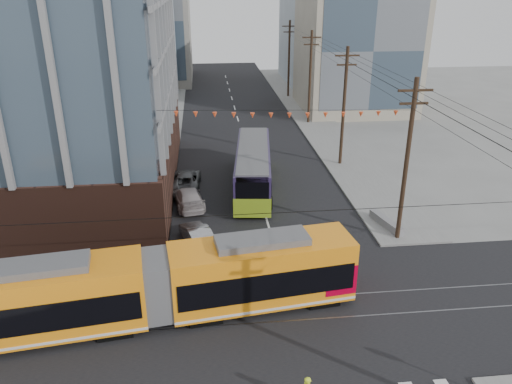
# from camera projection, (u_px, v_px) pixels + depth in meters

# --- Properties ---
(ground) EXTENTS (160.00, 160.00, 0.00)m
(ground) POSITION_uv_depth(u_px,v_px,m) (307.00, 361.00, 23.26)
(ground) COLOR slate
(bg_bldg_nw_near) EXTENTS (18.00, 16.00, 18.00)m
(bg_bldg_nw_near) POSITION_uv_depth(u_px,v_px,m) (104.00, 40.00, 65.57)
(bg_bldg_nw_near) COLOR #8C99A5
(bg_bldg_nw_near) RESTS_ON ground
(bg_bldg_ne_near) EXTENTS (14.00, 14.00, 16.00)m
(bg_bldg_ne_near) POSITION_uv_depth(u_px,v_px,m) (356.00, 48.00, 65.56)
(bg_bldg_ne_near) COLOR gray
(bg_bldg_ne_near) RESTS_ON ground
(bg_bldg_nw_far) EXTENTS (16.00, 18.00, 20.00)m
(bg_bldg_nw_far) POSITION_uv_depth(u_px,v_px,m) (142.00, 20.00, 83.76)
(bg_bldg_nw_far) COLOR gray
(bg_bldg_nw_far) RESTS_ON ground
(bg_bldg_ne_far) EXTENTS (16.00, 16.00, 14.00)m
(bg_bldg_ne_far) POSITION_uv_depth(u_px,v_px,m) (333.00, 39.00, 84.44)
(bg_bldg_ne_far) COLOR #8C99A5
(bg_bldg_ne_far) RESTS_ON ground
(utility_pole_far) EXTENTS (0.30, 0.30, 11.00)m
(utility_pole_far) POSITION_uv_depth(u_px,v_px,m) (289.00, 60.00, 73.12)
(utility_pole_far) COLOR black
(utility_pole_far) RESTS_ON ground
(streetcar) EXTENTS (20.90, 5.62, 3.99)m
(streetcar) POSITION_uv_depth(u_px,v_px,m) (158.00, 286.00, 25.37)
(streetcar) COLOR orange
(streetcar) RESTS_ON ground
(city_bus) EXTENTS (4.22, 13.11, 3.65)m
(city_bus) POSITION_uv_depth(u_px,v_px,m) (253.00, 168.00, 41.80)
(city_bus) COLOR #2D214A
(city_bus) RESTS_ON ground
(parked_car_silver) EXTENTS (2.67, 4.46, 1.39)m
(parked_car_silver) POSITION_uv_depth(u_px,v_px,m) (197.00, 236.00, 33.13)
(parked_car_silver) COLOR #9B9C9D
(parked_car_silver) RESTS_ON ground
(parked_car_white) EXTENTS (2.95, 5.38, 1.48)m
(parked_car_white) POSITION_uv_depth(u_px,v_px,m) (188.00, 197.00, 38.86)
(parked_car_white) COLOR #B4AAAB
(parked_car_white) RESTS_ON ground
(parked_car_grey) EXTENTS (2.62, 5.28, 1.44)m
(parked_car_grey) POSITION_uv_depth(u_px,v_px,m) (186.00, 180.00, 42.28)
(parked_car_grey) COLOR #484A4E
(parked_car_grey) RESTS_ON ground
(jersey_barrier) EXTENTS (1.65, 3.65, 0.71)m
(jersey_barrier) POSITION_uv_depth(u_px,v_px,m) (386.00, 223.00, 35.54)
(jersey_barrier) COLOR gray
(jersey_barrier) RESTS_ON ground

